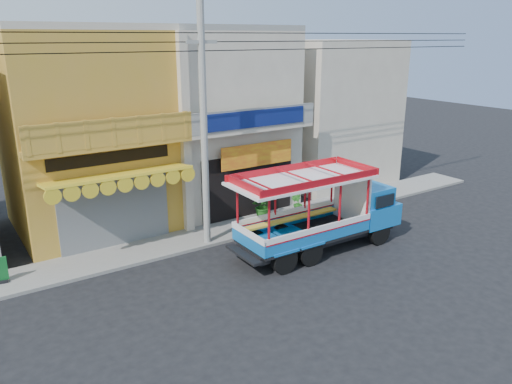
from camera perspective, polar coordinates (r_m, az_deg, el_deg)
ground at (r=17.64m, az=2.52°, el=-8.83°), size 90.00×90.00×0.00m
sidewalk at (r=20.69m, az=-4.05°, el=-4.59°), size 30.00×2.00×0.12m
shophouse_left at (r=21.70m, az=-18.91°, el=6.69°), size 6.00×7.50×8.24m
shophouse_right at (r=23.91m, az=-4.84°, el=8.47°), size 6.00×6.75×8.24m
party_pilaster at (r=19.85m, az=-8.04°, el=6.21°), size 0.35×0.30×8.00m
filler_building_right at (r=28.01m, az=7.91°, el=9.04°), size 6.00×6.00×7.60m
utility_pole at (r=18.38m, az=-5.61°, el=8.68°), size 28.00×0.26×9.00m
songthaew_truck at (r=19.06m, az=8.39°, el=-1.94°), size 6.87×2.39×3.20m
potted_plant_a at (r=21.98m, az=0.67°, el=-1.58°), size 1.24×1.24×1.04m
potted_plant_b at (r=22.61m, az=4.69°, el=-1.26°), size 0.57×0.63×0.92m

